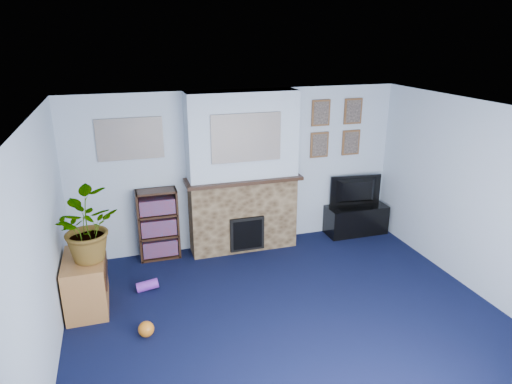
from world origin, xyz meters
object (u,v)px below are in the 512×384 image
object	(u,v)px
sideboard	(86,281)
television	(357,192)
tv_stand	(356,220)
bookshelf	(158,226)

from	to	relation	value
sideboard	television	bearing A→B (deg)	13.58
tv_stand	television	distance (m)	0.50
television	bookshelf	xyz separation A→B (m)	(-3.20, 0.06, -0.22)
bookshelf	sideboard	size ratio (longest dim) A/B	1.26
tv_stand	sideboard	size ratio (longest dim) A/B	1.19
tv_stand	television	size ratio (longest dim) A/B	1.16
tv_stand	television	xyz separation A→B (m)	(0.00, 0.02, 0.50)
tv_stand	bookshelf	distance (m)	3.21
television	sideboard	size ratio (longest dim) A/B	1.03
tv_stand	bookshelf	bearing A→B (deg)	178.63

